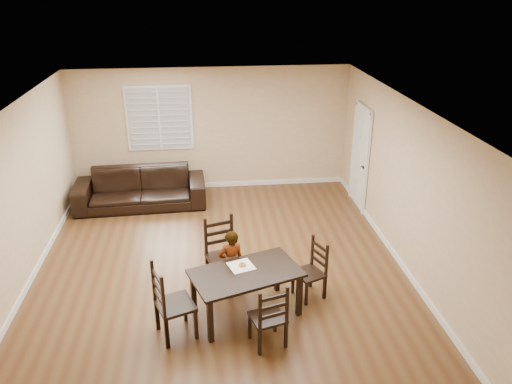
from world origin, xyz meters
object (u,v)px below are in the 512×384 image
at_px(sofa, 141,188).
at_px(chair_far, 271,321).
at_px(dining_table, 246,277).
at_px(donut, 242,264).
at_px(chair_left, 165,306).
at_px(chair_near, 221,252).
at_px(child, 231,263).
at_px(chair_right, 315,270).

bearing_deg(sofa, chair_far, -68.01).
xyz_separation_m(dining_table, donut, (-0.04, 0.16, 0.11)).
bearing_deg(dining_table, donut, 83.66).
relative_size(chair_far, donut, 9.07).
xyz_separation_m(dining_table, chair_left, (-1.09, -0.38, -0.11)).
height_order(chair_left, donut, chair_left).
xyz_separation_m(chair_near, child, (0.14, -0.41, 0.04)).
height_order(chair_far, donut, chair_far).
distance_m(chair_near, donut, 0.83).
height_order(dining_table, donut, donut).
distance_m(chair_left, sofa, 4.33).
relative_size(chair_far, chair_left, 0.86).
bearing_deg(dining_table, chair_far, -90.43).
height_order(chair_near, chair_right, chair_near).
bearing_deg(chair_right, sofa, -163.75).
distance_m(dining_table, chair_far, 0.81).
xyz_separation_m(chair_near, chair_left, (-0.78, -1.29, 0.00)).
xyz_separation_m(chair_near, chair_far, (0.56, -1.67, -0.07)).
distance_m(chair_far, sofa, 5.09).
distance_m(chair_near, chair_far, 1.76).
height_order(chair_far, chair_right, chair_far).
xyz_separation_m(chair_near, chair_right, (1.38, -0.54, -0.08)).
xyz_separation_m(dining_table, chair_far, (0.25, -0.75, -0.18)).
relative_size(child, sofa, 0.40).
bearing_deg(dining_table, chair_right, 0.44).
bearing_deg(chair_near, donut, -87.27).
bearing_deg(child, sofa, -78.53).
relative_size(child, donut, 10.36).
bearing_deg(chair_far, sofa, -81.56).
relative_size(dining_table, sofa, 0.63).
bearing_deg(chair_near, chair_far, -88.65).
height_order(chair_far, sofa, chair_far).
xyz_separation_m(dining_table, sofa, (-1.84, 3.89, -0.22)).
distance_m(chair_near, chair_right, 1.48).
xyz_separation_m(dining_table, chair_right, (1.07, 0.37, -0.20)).
bearing_deg(chair_far, chair_left, -31.42).
relative_size(dining_table, chair_left, 1.54).
height_order(chair_near, child, chair_near).
distance_m(chair_near, child, 0.43).
relative_size(dining_table, chair_right, 1.85).
relative_size(chair_near, child, 1.01).
bearing_deg(chair_right, chair_near, -134.89).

